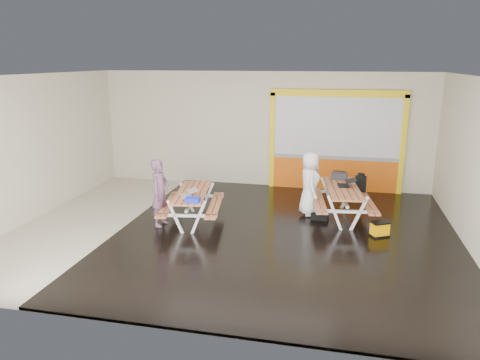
% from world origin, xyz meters
% --- Properties ---
extents(room, '(10.02, 8.02, 3.52)m').
position_xyz_m(room, '(0.00, 0.00, 1.75)').
color(room, beige).
rests_on(room, ground).
extents(deck, '(7.50, 7.98, 0.05)m').
position_xyz_m(deck, '(1.25, 0.00, 0.03)').
color(deck, black).
rests_on(deck, room).
extents(kiosk, '(3.88, 0.16, 3.00)m').
position_xyz_m(kiosk, '(2.20, 3.93, 1.44)').
color(kiosk, '#E05B0F').
rests_on(kiosk, room).
extents(picnic_table_left, '(1.65, 2.18, 0.80)m').
position_xyz_m(picnic_table_left, '(-1.05, 0.34, 0.61)').
color(picnic_table_left, '#BA6E45').
rests_on(picnic_table_left, deck).
extents(picnic_table_right, '(1.70, 2.28, 0.84)m').
position_xyz_m(picnic_table_right, '(2.45, 1.37, 0.64)').
color(picnic_table_right, '#BA6E45').
rests_on(picnic_table_right, deck).
extents(person_left, '(0.44, 0.62, 1.60)m').
position_xyz_m(person_left, '(-1.70, -0.02, 0.83)').
color(person_left, '#68475C').
rests_on(person_left, deck).
extents(person_right, '(0.65, 0.86, 1.58)m').
position_xyz_m(person_right, '(1.65, 1.42, 0.88)').
color(person_right, white).
rests_on(person_right, deck).
extents(laptop_left, '(0.49, 0.47, 0.16)m').
position_xyz_m(laptop_left, '(-1.01, -0.01, 0.85)').
color(laptop_left, silver).
rests_on(laptop_left, picnic_table_left).
extents(laptop_right, '(0.47, 0.42, 0.18)m').
position_xyz_m(laptop_right, '(2.52, 1.50, 0.90)').
color(laptop_right, black).
rests_on(laptop_right, picnic_table_right).
extents(blue_pouch, '(0.32, 0.24, 0.09)m').
position_xyz_m(blue_pouch, '(-0.78, -0.40, 0.84)').
color(blue_pouch, '#1428D4').
rests_on(blue_pouch, picnic_table_left).
extents(toolbox, '(0.41, 0.24, 0.23)m').
position_xyz_m(toolbox, '(2.36, 2.12, 0.93)').
color(toolbox, black).
rests_on(toolbox, picnic_table_right).
extents(backpack, '(0.29, 0.19, 0.47)m').
position_xyz_m(backpack, '(2.90, 2.17, 0.77)').
color(backpack, black).
rests_on(backpack, picnic_table_right).
extents(dark_case, '(0.43, 0.34, 0.15)m').
position_xyz_m(dark_case, '(1.94, 1.20, 0.13)').
color(dark_case, black).
rests_on(dark_case, deck).
extents(fluke_bag, '(0.46, 0.40, 0.33)m').
position_xyz_m(fluke_bag, '(3.28, 0.34, 0.21)').
color(fluke_bag, black).
rests_on(fluke_bag, deck).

